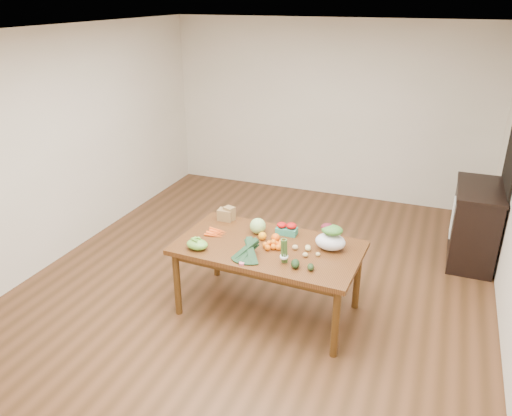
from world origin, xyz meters
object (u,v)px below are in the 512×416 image
at_px(cabinet, 474,224).
at_px(salad_bag, 331,239).
at_px(mandarin_cluster, 273,243).
at_px(paper_bag, 226,214).
at_px(asparagus_bundle, 284,251).
at_px(dining_table, 268,279).
at_px(cabbage, 258,226).
at_px(kale_bunch, 246,252).

bearing_deg(cabinet, salad_bag, -127.47).
height_order(mandarin_cluster, salad_bag, salad_bag).
bearing_deg(paper_bag, asparagus_bundle, -36.76).
relative_size(dining_table, cabinet, 1.75).
height_order(asparagus_bundle, salad_bag, asparagus_bundle).
bearing_deg(salad_bag, mandarin_cluster, -162.05).
bearing_deg(mandarin_cluster, asparagus_bundle, -52.15).
relative_size(cabbage, mandarin_cluster, 0.91).
height_order(cabbage, kale_bunch, cabbage).
bearing_deg(asparagus_bundle, dining_table, 135.24).
xyz_separation_m(cabbage, kale_bunch, (0.10, -0.55, -0.00)).
bearing_deg(cabinet, cabbage, -141.45).
bearing_deg(paper_bag, dining_table, -31.72).
relative_size(cabinet, paper_bag, 4.77).
relative_size(paper_bag, cabbage, 1.31).
bearing_deg(salad_bag, cabbage, 174.50).
xyz_separation_m(cabinet, mandarin_cluster, (-1.88, -1.94, 0.33)).
distance_m(paper_bag, cabbage, 0.47).
distance_m(cabbage, asparagus_bundle, 0.66).
height_order(mandarin_cluster, asparagus_bundle, asparagus_bundle).
distance_m(mandarin_cluster, salad_bag, 0.55).
height_order(cabinet, kale_bunch, cabinet).
distance_m(dining_table, paper_bag, 0.87).
xyz_separation_m(kale_bunch, salad_bag, (0.67, 0.48, 0.03)).
relative_size(cabinet, cabbage, 6.25).
relative_size(cabinet, kale_bunch, 2.55).
height_order(paper_bag, cabbage, cabbage).
bearing_deg(paper_bag, cabbage, -21.57).
bearing_deg(paper_bag, kale_bunch, -53.48).
bearing_deg(kale_bunch, cabbage, 102.56).
distance_m(dining_table, salad_bag, 0.77).
height_order(paper_bag, kale_bunch, kale_bunch).
distance_m(paper_bag, kale_bunch, 0.91).
bearing_deg(cabinet, dining_table, -135.26).
bearing_deg(asparagus_bundle, salad_bag, 53.67).
bearing_deg(salad_bag, kale_bunch, -144.56).
height_order(cabbage, salad_bag, salad_bag).
bearing_deg(asparagus_bundle, cabbage, 134.80).
height_order(cabinet, salad_bag, salad_bag).
distance_m(mandarin_cluster, asparagus_bundle, 0.32).
bearing_deg(dining_table, paper_bag, 150.73).
bearing_deg(cabbage, kale_bunch, -79.89).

